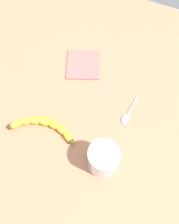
% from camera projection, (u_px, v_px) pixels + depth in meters
% --- Properties ---
extents(wooden_tabletop, '(1.20, 1.20, 0.03)m').
position_uv_depth(wooden_tabletop, '(75.00, 105.00, 0.84)').
color(wooden_tabletop, '#B67757').
rests_on(wooden_tabletop, ground).
extents(banana, '(0.22, 0.09, 0.03)m').
position_uv_depth(banana, '(44.00, 124.00, 0.77)').
color(banana, yellow).
rests_on(banana, wooden_tabletop).
extents(smoothie_glass, '(0.09, 0.09, 0.11)m').
position_uv_depth(smoothie_glass, '(103.00, 159.00, 0.68)').
color(smoothie_glass, silver).
rests_on(smoothie_glass, wooden_tabletop).
extents(teaspoon, '(0.03, 0.11, 0.01)m').
position_uv_depth(teaspoon, '(126.00, 117.00, 0.79)').
color(teaspoon, silver).
rests_on(teaspoon, wooden_tabletop).
extents(folded_napkin, '(0.16, 0.17, 0.01)m').
position_uv_depth(folded_napkin, '(83.00, 64.00, 0.89)').
color(folded_napkin, '#BC6660').
rests_on(folded_napkin, wooden_tabletop).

